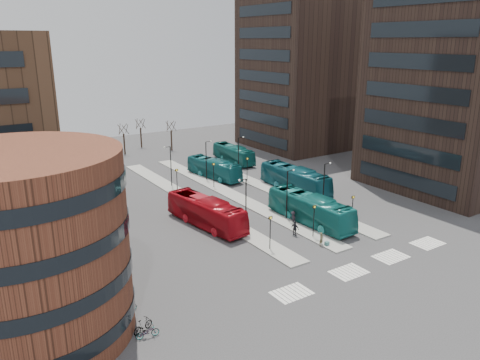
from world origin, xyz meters
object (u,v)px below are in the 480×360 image
suitcase (327,244)px  red_bus (206,212)px  commuter_b (295,229)px  bicycle_far (128,307)px  traveller (321,239)px  bicycle_near (147,332)px  teal_bus_c (295,179)px  teal_bus_d (233,154)px  teal_bus_b (214,169)px  bicycle_mid (143,325)px  teal_bus_a (310,209)px  commuter_c (293,217)px  commuter_a (233,221)px

suitcase → red_bus: size_ratio=0.04×
commuter_b → bicycle_far: size_ratio=1.12×
suitcase → traveller: (-0.36, 0.50, 0.48)m
commuter_b → bicycle_near: size_ratio=0.96×
teal_bus_c → traveller: (-9.80, -16.27, -1.04)m
teal_bus_d → traveller: teal_bus_d is taller
teal_bus_b → traveller: bearing=-105.6°
red_bus → bicycle_mid: (-14.39, -15.90, -1.16)m
teal_bus_a → teal_bus_b: bearing=88.2°
teal_bus_c → commuter_c: (-8.25, -9.64, -1.04)m
teal_bus_d → traveller: bearing=-106.6°
commuter_b → commuter_c: size_ratio=1.13×
teal_bus_a → commuter_a: 9.34m
commuter_a → bicycle_mid: size_ratio=0.82×
teal_bus_b → commuter_b: size_ratio=6.47×
teal_bus_d → bicycle_far: bearing=-131.2°
bicycle_mid → bicycle_far: size_ratio=1.22×
suitcase → traveller: 0.78m
commuter_a → teal_bus_b: bearing=-116.5°
bicycle_far → traveller: bearing=-87.2°
red_bus → teal_bus_b: 20.11m
teal_bus_d → traveller: (-11.44, -35.50, -0.76)m
commuter_b → bicycle_near: (-21.25, -8.63, -0.38)m
bicycle_mid → bicycle_far: bicycle_mid is taller
teal_bus_b → commuter_c: 22.10m
commuter_b → teal_bus_d: bearing=-42.2°
teal_bus_a → commuter_c: 2.30m
teal_bus_a → commuter_b: bearing=-154.7°
teal_bus_a → bicycle_mid: 27.13m
teal_bus_b → commuter_b: bearing=-108.0°
teal_bus_c → teal_bus_d: bearing=84.5°
teal_bus_c → bicycle_near: size_ratio=7.22×
teal_bus_b → commuter_a: teal_bus_b is taller
teal_bus_d → bicycle_mid: bearing=-128.8°
bicycle_near → teal_bus_b: bearing=-29.2°
teal_bus_c → traveller: 19.03m
commuter_a → bicycle_far: bearing=29.4°
commuter_b → bicycle_far: (-21.25, -4.52, -0.45)m
suitcase → bicycle_far: (-22.25, -0.40, 0.12)m
teal_bus_c → bicycle_mid: teal_bus_c is taller
teal_bus_c → commuter_b: size_ratio=7.55×
commuter_c → bicycle_mid: (-23.44, -10.80, -0.20)m
teal_bus_c → teal_bus_d: (1.64, 19.22, -0.28)m
red_bus → teal_bus_d: red_bus is taller
teal_bus_a → commuter_b: teal_bus_a is taller
commuter_b → teal_bus_c: bearing=-61.0°
commuter_a → commuter_b: bearing=123.7°
teal_bus_b → commuter_c: bearing=-103.6°
teal_bus_a → traveller: bearing=-122.4°
commuter_a → bicycle_mid: commuter_a is taller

